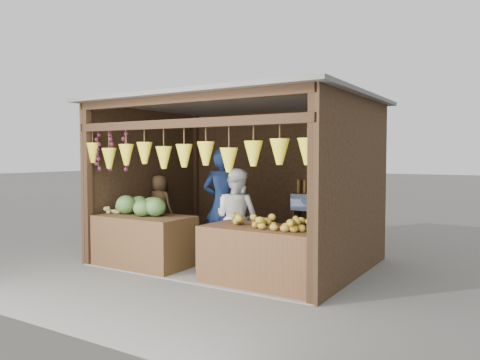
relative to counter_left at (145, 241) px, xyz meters
name	(u,v)px	position (x,y,z in m)	size (l,w,h in m)	color
ground	(238,261)	(1.08, 1.06, -0.40)	(80.00, 80.00, 0.00)	#514F49
stall_structure	(234,161)	(1.05, 1.02, 1.26)	(4.30, 3.30, 2.66)	slate
back_shelf	(326,206)	(2.13, 2.34, 0.47)	(1.25, 0.32, 1.32)	#382314
counter_left	(145,241)	(0.00, 0.00, 0.00)	(1.52, 0.85, 0.81)	#453017
counter_right	(266,256)	(2.16, 0.05, -0.01)	(1.73, 0.85, 0.79)	#452C17
stool	(160,242)	(-0.67, 1.12, -0.26)	(0.31, 0.31, 0.29)	black
man_standing	(223,205)	(0.84, 0.98, 0.54)	(0.69, 0.45, 1.89)	#122044
woman_standing	(237,218)	(1.25, 0.76, 0.38)	(0.76, 0.59, 1.56)	white
vendor_seated	(160,205)	(-0.67, 1.12, 0.44)	(0.54, 0.35, 1.11)	brown
melon_pile	(142,205)	(-0.10, 0.05, 0.56)	(1.00, 0.50, 0.32)	#204713
tanfruit_pile	(114,209)	(-0.63, -0.04, 0.47)	(0.34, 0.40, 0.13)	tan
mango_pile	(270,219)	(2.23, 0.05, 0.50)	(1.40, 0.64, 0.22)	orange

